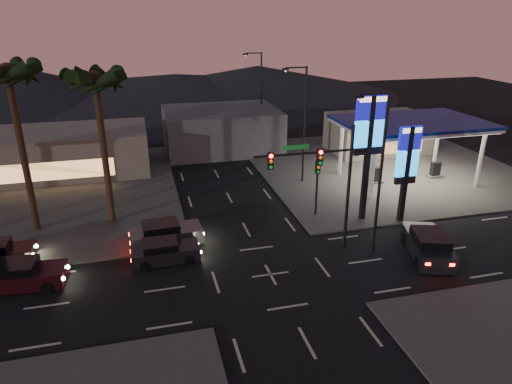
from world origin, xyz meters
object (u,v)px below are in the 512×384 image
object	(u,v)px
car_lane_a_mid	(21,275)
suv_station	(428,245)
car_lane_a_front	(164,252)
pylon_sign_tall	(369,134)
car_lane_b_front	(165,234)
gas_station	(412,125)
pylon_sign_short	(407,160)
traffic_signal_mast	(323,172)

from	to	relation	value
car_lane_a_mid	suv_station	size ratio (longest dim) A/B	0.89
car_lane_a_mid	car_lane_a_front	bearing A→B (deg)	6.14
car_lane_a_front	car_lane_a_mid	xyz separation A→B (m)	(-7.77, -0.84, 0.07)
car_lane_a_front	car_lane_a_mid	world-z (taller)	car_lane_a_mid
pylon_sign_tall	car_lane_a_mid	xyz separation A→B (m)	(-22.04, -3.23, -5.70)
car_lane_a_front	car_lane_b_front	bearing A→B (deg)	84.91
gas_station	pylon_sign_short	xyz separation A→B (m)	(-5.00, -7.50, -0.42)
gas_station	suv_station	size ratio (longest dim) A/B	2.30
traffic_signal_mast	car_lane_b_front	distance (m)	10.89
car_lane_b_front	suv_station	xyz separation A→B (m)	(15.55, -5.65, 0.05)
pylon_sign_short	car_lane_a_mid	bearing A→B (deg)	-174.80
pylon_sign_short	suv_station	xyz separation A→B (m)	(-1.03, -4.83, -3.89)
gas_station	pylon_sign_short	size ratio (longest dim) A/B	1.74
traffic_signal_mast	suv_station	world-z (taller)	traffic_signal_mast
suv_station	traffic_signal_mast	bearing A→B (deg)	159.55
gas_station	car_lane_b_front	xyz separation A→B (m)	(-21.57, -6.68, -4.37)
car_lane_a_front	pylon_sign_tall	bearing A→B (deg)	9.53
pylon_sign_tall	car_lane_a_front	bearing A→B (deg)	-170.47
gas_station	traffic_signal_mast	xyz separation A→B (m)	(-12.24, -10.01, 0.15)
car_lane_a_front	suv_station	size ratio (longest dim) A/B	0.79
pylon_sign_tall	suv_station	distance (m)	8.24
traffic_signal_mast	car_lane_a_front	distance (m)	10.64
car_lane_b_front	suv_station	size ratio (longest dim) A/B	0.90
pylon_sign_short	car_lane_b_front	world-z (taller)	pylon_sign_short
car_lane_a_front	traffic_signal_mast	bearing A→B (deg)	-6.69
suv_station	pylon_sign_short	bearing A→B (deg)	78.02
car_lane_a_mid	suv_station	xyz separation A→B (m)	(23.52, -2.60, 0.07)
gas_station	pylon_sign_short	bearing A→B (deg)	-123.69
pylon_sign_tall	car_lane_b_front	world-z (taller)	pylon_sign_tall
pylon_sign_tall	suv_station	size ratio (longest dim) A/B	1.69
car_lane_b_front	suv_station	world-z (taller)	suv_station
pylon_sign_short	car_lane_a_front	bearing A→B (deg)	-175.24
pylon_sign_short	car_lane_a_front	size ratio (longest dim) A/B	1.67
car_lane_b_front	pylon_sign_tall	bearing A→B (deg)	0.73
pylon_sign_short	car_lane_a_front	distance (m)	17.30
pylon_sign_short	traffic_signal_mast	bearing A→B (deg)	-160.87
pylon_sign_short	car_lane_b_front	bearing A→B (deg)	177.16
gas_station	car_lane_a_front	distance (m)	23.93
traffic_signal_mast	car_lane_a_mid	bearing A→B (deg)	179.07
car_lane_a_mid	suv_station	bearing A→B (deg)	-6.31
pylon_sign_tall	car_lane_a_front	size ratio (longest dim) A/B	2.15
pylon_sign_short	car_lane_b_front	xyz separation A→B (m)	(-16.57, 0.82, -3.95)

